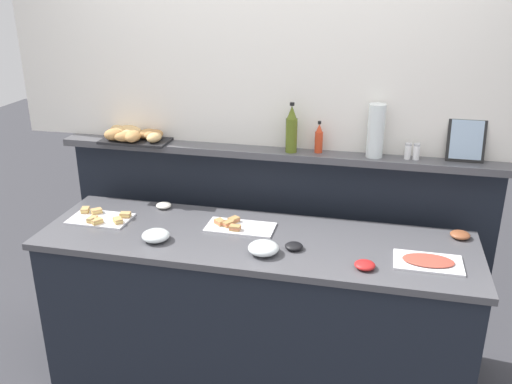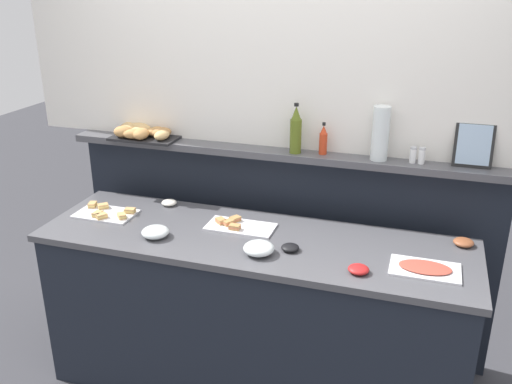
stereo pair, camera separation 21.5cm
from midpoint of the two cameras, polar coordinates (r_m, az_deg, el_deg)
ground_plane at (r=3.82m, az=4.27°, el=-13.51°), size 12.00×12.00×0.00m
buffet_counter at (r=3.07m, az=1.78°, el=-12.54°), size 2.24×0.67×0.93m
back_ledge_unit at (r=3.40m, az=4.21°, el=-5.10°), size 2.51×0.22×1.27m
upper_wall_panel at (r=3.07m, az=4.99°, el=16.75°), size 3.11×0.08×1.33m
sandwich_platter_front at (r=2.95m, az=0.21°, el=-3.52°), size 0.36×0.18×0.04m
sandwich_platter_side at (r=3.18m, az=-13.28°, el=-2.13°), size 0.33×0.20×0.04m
cold_cuts_platter at (r=2.68m, az=19.23°, el=-7.48°), size 0.31×0.20×0.02m
glass_bowl_large at (r=2.67m, az=2.61°, el=-5.89°), size 0.15×0.15×0.06m
glass_bowl_medium at (r=2.86m, az=-8.20°, el=-4.17°), size 0.14×0.14×0.06m
condiment_bowl_dark at (r=3.25m, az=-7.06°, el=-1.12°), size 0.09×0.09×0.03m
condiment_bowl_red at (r=2.58m, az=12.89°, el=-7.80°), size 0.10×0.10×0.03m
condiment_bowl_cream at (r=2.72m, az=5.82°, el=-5.75°), size 0.09×0.09×0.03m
condiment_bowl_teal at (r=2.98m, az=22.54°, el=-4.83°), size 0.10×0.10×0.03m
olive_oil_bottle at (r=3.03m, az=6.16°, el=6.24°), size 0.06×0.06×0.28m
hot_sauce_bottle at (r=3.04m, az=8.96°, el=5.24°), size 0.04×0.04×0.18m
salt_shaker at (r=3.01m, az=17.83°, el=3.63°), size 0.03×0.03×0.09m
pepper_shaker at (r=3.02m, az=18.67°, el=3.53°), size 0.03×0.03×0.09m
bread_basket at (r=3.36m, az=-9.84°, el=6.03°), size 0.42×0.28×0.08m
framed_picture at (r=3.05m, az=23.42°, el=4.46°), size 0.19×0.07×0.23m
water_carafe at (r=2.99m, az=14.72°, el=5.83°), size 0.09×0.09×0.29m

